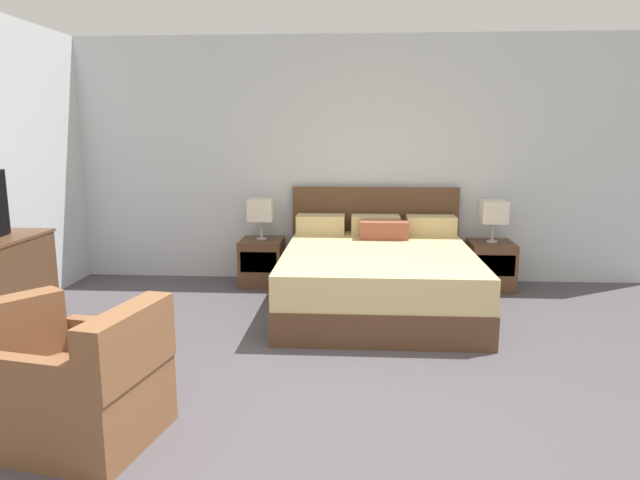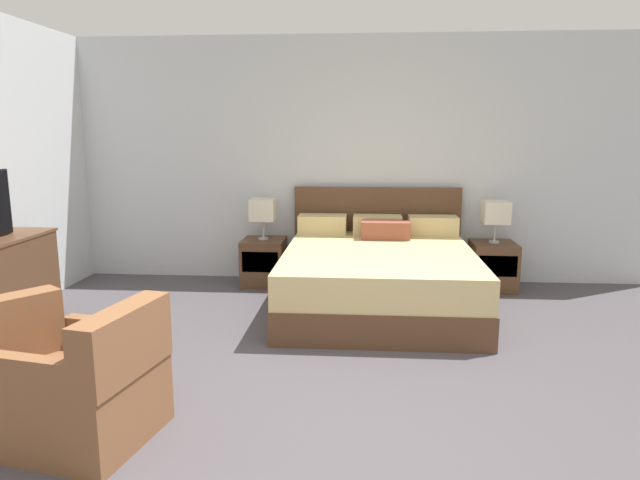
{
  "view_description": "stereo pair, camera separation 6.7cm",
  "coord_description": "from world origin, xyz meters",
  "px_view_note": "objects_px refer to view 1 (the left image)",
  "views": [
    {
      "loc": [
        0.22,
        -2.73,
        1.64
      ],
      "look_at": [
        -0.08,
        1.97,
        0.75
      ],
      "focal_mm": 32.0,
      "sensor_mm": 36.0,
      "label": 1
    },
    {
      "loc": [
        0.29,
        -2.72,
        1.64
      ],
      "look_at": [
        -0.08,
        1.97,
        0.75
      ],
      "focal_mm": 32.0,
      "sensor_mm": 36.0,
      "label": 2
    }
  ],
  "objects_px": {
    "bed": "(377,275)",
    "table_lamp_right": "(493,212)",
    "nightstand_left": "(262,262)",
    "table_lamp_left": "(261,210)",
    "armchair_companion": "(94,392)",
    "nightstand_right": "(490,265)"
  },
  "relations": [
    {
      "from": "bed",
      "to": "table_lamp_right",
      "type": "height_order",
      "value": "bed"
    },
    {
      "from": "table_lamp_left",
      "to": "armchair_companion",
      "type": "height_order",
      "value": "table_lamp_left"
    },
    {
      "from": "bed",
      "to": "armchair_companion",
      "type": "relative_size",
      "value": 2.64
    },
    {
      "from": "bed",
      "to": "table_lamp_right",
      "type": "bearing_deg",
      "value": 31.29
    },
    {
      "from": "table_lamp_left",
      "to": "armchair_companion",
      "type": "relative_size",
      "value": 0.54
    },
    {
      "from": "nightstand_left",
      "to": "nightstand_right",
      "type": "distance_m",
      "value": 2.45
    },
    {
      "from": "nightstand_left",
      "to": "nightstand_right",
      "type": "bearing_deg",
      "value": 0.0
    },
    {
      "from": "nightstand_left",
      "to": "table_lamp_right",
      "type": "relative_size",
      "value": 1.14
    },
    {
      "from": "table_lamp_right",
      "to": "nightstand_left",
      "type": "bearing_deg",
      "value": -179.97
    },
    {
      "from": "bed",
      "to": "table_lamp_left",
      "type": "bearing_deg",
      "value": 148.74
    },
    {
      "from": "bed",
      "to": "nightstand_right",
      "type": "relative_size",
      "value": 4.26
    },
    {
      "from": "nightstand_right",
      "to": "table_lamp_left",
      "type": "xyz_separation_m",
      "value": [
        -2.45,
        0.0,
        0.57
      ]
    },
    {
      "from": "nightstand_left",
      "to": "table_lamp_left",
      "type": "distance_m",
      "value": 0.57
    },
    {
      "from": "table_lamp_left",
      "to": "armchair_companion",
      "type": "xyz_separation_m",
      "value": [
        -0.37,
        -3.27,
        -0.53
      ]
    },
    {
      "from": "bed",
      "to": "table_lamp_right",
      "type": "distance_m",
      "value": 1.52
    },
    {
      "from": "nightstand_right",
      "to": "armchair_companion",
      "type": "bearing_deg",
      "value": -130.81
    },
    {
      "from": "nightstand_left",
      "to": "table_lamp_left",
      "type": "height_order",
      "value": "table_lamp_left"
    },
    {
      "from": "nightstand_left",
      "to": "table_lamp_right",
      "type": "bearing_deg",
      "value": 0.03
    },
    {
      "from": "nightstand_right",
      "to": "table_lamp_right",
      "type": "relative_size",
      "value": 1.14
    },
    {
      "from": "armchair_companion",
      "to": "table_lamp_right",
      "type": "bearing_deg",
      "value": 49.2
    },
    {
      "from": "table_lamp_right",
      "to": "armchair_companion",
      "type": "xyz_separation_m",
      "value": [
        -2.82,
        -3.27,
        -0.53
      ]
    },
    {
      "from": "table_lamp_left",
      "to": "table_lamp_right",
      "type": "xyz_separation_m",
      "value": [
        2.45,
        0.0,
        0.0
      ]
    }
  ]
}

